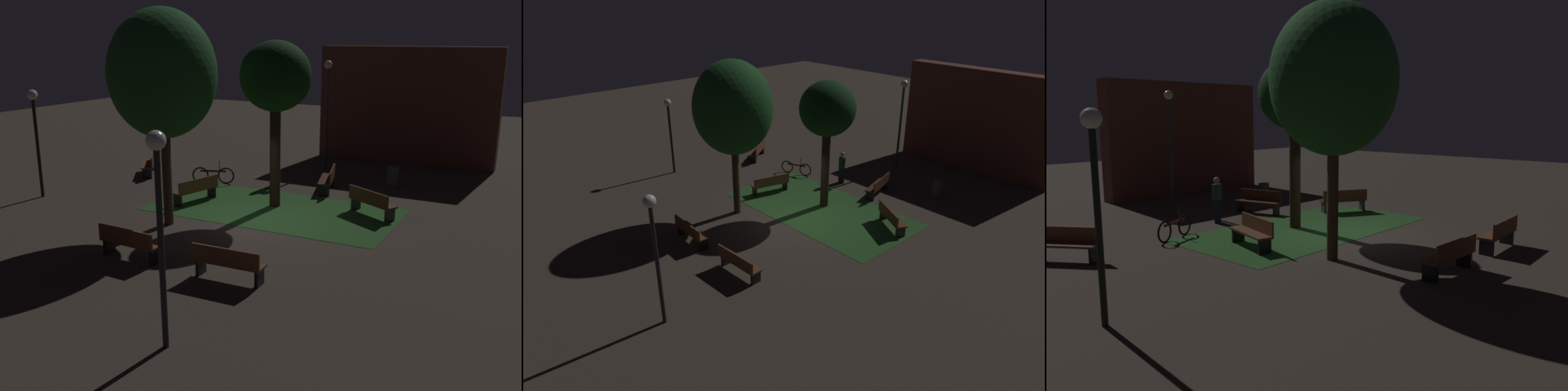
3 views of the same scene
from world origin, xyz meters
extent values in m
plane|color=#473D33|center=(0.00, 0.00, 0.00)|extent=(60.00, 60.00, 0.00)
cube|color=#2D6028|center=(-0.15, 1.45, 0.01)|extent=(8.29, 4.26, 0.01)
cube|color=brown|center=(-1.50, -4.25, 0.45)|extent=(1.82, 0.56, 0.06)
cube|color=brown|center=(-1.51, -4.46, 0.68)|extent=(1.80, 0.14, 0.40)
cube|color=black|center=(-2.30, -4.22, 0.21)|extent=(0.10, 0.39, 0.42)
cube|color=black|center=(-0.70, -4.29, 0.21)|extent=(0.10, 0.39, 0.42)
cube|color=brown|center=(1.50, -4.25, 0.45)|extent=(1.82, 0.54, 0.06)
cube|color=brown|center=(1.51, -4.46, 0.68)|extent=(1.80, 0.12, 0.40)
cube|color=black|center=(0.70, -4.28, 0.21)|extent=(0.09, 0.39, 0.42)
cube|color=black|center=(2.30, -4.23, 0.21)|extent=(0.09, 0.39, 0.42)
cube|color=brown|center=(3.00, 2.37, 0.45)|extent=(1.80, 1.32, 0.06)
cube|color=brown|center=(2.90, 2.19, 0.68)|extent=(1.59, 0.95, 0.40)
cube|color=#2D2D33|center=(2.31, 2.77, 0.21)|extent=(0.26, 0.37, 0.42)
cube|color=#2D2D33|center=(3.69, 1.97, 0.21)|extent=(0.26, 0.37, 0.42)
cube|color=brown|center=(-3.03, 1.00, 0.45)|extent=(0.91, 1.86, 0.06)
cube|color=brown|center=(-2.82, 0.95, 0.68)|extent=(0.50, 1.76, 0.40)
cube|color=black|center=(-3.23, 0.23, 0.21)|extent=(0.39, 0.17, 0.42)
cube|color=black|center=(-2.83, 1.78, 0.21)|extent=(0.39, 0.17, 0.42)
cube|color=#422314|center=(0.54, 4.56, 0.45)|extent=(0.94, 1.86, 0.06)
cube|color=#422314|center=(0.74, 4.62, 0.68)|extent=(0.53, 1.75, 0.40)
cube|color=black|center=(0.75, 3.79, 0.21)|extent=(0.39, 0.18, 0.42)
cube|color=black|center=(0.33, 5.33, 0.21)|extent=(0.39, 0.18, 0.42)
cube|color=brown|center=(-7.11, 3.57, 0.45)|extent=(1.41, 1.76, 0.06)
cube|color=brown|center=(-6.94, 3.68, 0.68)|extent=(1.06, 1.52, 0.40)
cube|color=black|center=(-6.66, 2.91, 0.21)|extent=(0.36, 0.28, 0.42)
cylinder|color=#2D2116|center=(-0.29, 1.84, 1.88)|extent=(0.37, 0.37, 3.76)
ellipsoid|color=#143816|center=(-0.29, 1.84, 4.41)|extent=(2.36, 2.36, 2.31)
cylinder|color=#423021|center=(-2.37, -1.43, 1.86)|extent=(0.30, 0.30, 3.72)
ellipsoid|color=#1E5623|center=(-2.37, -1.43, 4.61)|extent=(3.23, 3.23, 3.79)
cylinder|color=black|center=(-8.35, -1.02, 1.77)|extent=(0.12, 0.12, 3.54)
sphere|color=white|center=(-8.35, -1.02, 3.69)|extent=(0.36, 0.36, 0.36)
cylinder|color=#333338|center=(-0.89, 8.09, 2.17)|extent=(0.12, 0.12, 4.34)
sphere|color=#F4E5B2|center=(-0.89, 8.09, 4.49)|extent=(0.36, 0.36, 0.36)
cylinder|color=#4C4C4C|center=(2.58, 6.40, 0.40)|extent=(0.45, 0.45, 0.79)
torus|color=black|center=(-4.33, 3.33, 0.33)|extent=(0.64, 0.30, 0.66)
torus|color=black|center=(-3.37, 3.71, 0.33)|extent=(0.64, 0.30, 0.66)
cube|color=maroon|center=(-3.85, 3.52, 0.51)|extent=(0.97, 0.42, 0.08)
cylinder|color=maroon|center=(-3.61, 3.61, 0.73)|extent=(0.03, 0.03, 0.40)
cube|color=black|center=(-1.53, 4.39, 0.42)|extent=(0.34, 0.34, 0.84)
cylinder|color=#233D33|center=(-1.53, 4.39, 1.10)|extent=(0.32, 0.32, 0.52)
sphere|color=tan|center=(-1.53, 4.39, 1.50)|extent=(0.22, 0.22, 0.22)
cube|color=brown|center=(1.82, 10.98, 2.61)|extent=(8.01, 0.80, 5.22)
camera|label=1|loc=(8.13, -15.29, 5.70)|focal=39.72mm
camera|label=2|loc=(12.83, -12.57, 9.31)|focal=33.08mm
camera|label=3|loc=(-12.31, -9.43, 3.77)|focal=34.71mm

